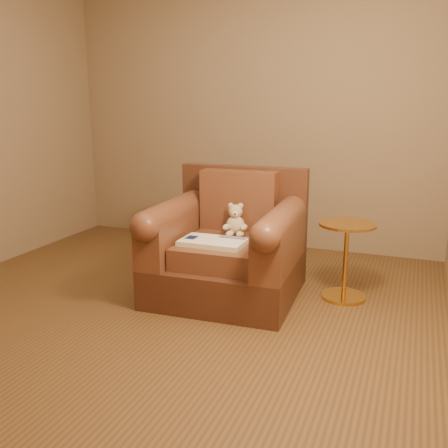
% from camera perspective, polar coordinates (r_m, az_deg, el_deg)
% --- Properties ---
extents(floor, '(4.00, 4.00, 0.00)m').
position_cam_1_polar(floor, '(3.80, -6.91, -9.67)').
color(floor, brown).
rests_on(floor, ground).
extents(room, '(4.02, 4.02, 2.71)m').
position_cam_1_polar(room, '(3.50, -7.76, 17.08)').
color(room, '#8A7255').
rests_on(room, ground).
extents(armchair, '(1.13, 1.08, 0.98)m').
position_cam_1_polar(armchair, '(3.96, 0.51, -2.76)').
color(armchair, '#472617').
rests_on(armchair, floor).
extents(teddy_bear, '(0.19, 0.22, 0.26)m').
position_cam_1_polar(teddy_bear, '(3.99, 1.31, 0.15)').
color(teddy_bear, '#CAB18D').
rests_on(teddy_bear, armchair).
extents(guidebook, '(0.48, 0.29, 0.04)m').
position_cam_1_polar(guidebook, '(3.73, -1.29, -2.07)').
color(guidebook, beige).
rests_on(guidebook, armchair).
extents(side_table, '(0.44, 0.44, 0.61)m').
position_cam_1_polar(side_table, '(3.98, 13.73, -3.83)').
color(side_table, gold).
rests_on(side_table, floor).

